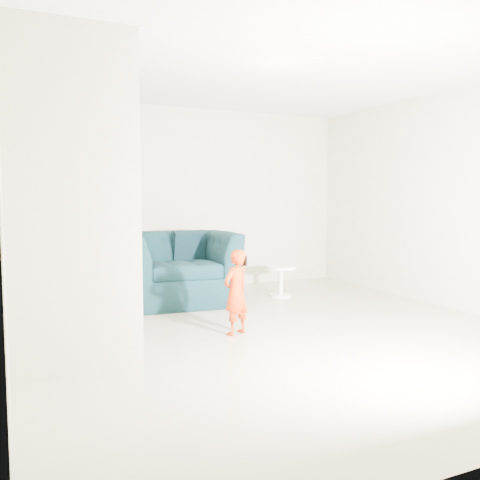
# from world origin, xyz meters

# --- Properties ---
(floor) EXTENTS (5.50, 5.50, 0.00)m
(floor) POSITION_xyz_m (0.00, 0.00, 0.00)
(floor) COLOR tan
(floor) RESTS_ON ground
(ceiling) EXTENTS (5.50, 5.50, 0.00)m
(ceiling) POSITION_xyz_m (0.00, 0.00, 2.70)
(ceiling) COLOR silver
(ceiling) RESTS_ON back_wall
(back_wall) EXTENTS (5.00, 0.00, 5.00)m
(back_wall) POSITION_xyz_m (0.00, 2.75, 1.35)
(back_wall) COLOR #B9B196
(back_wall) RESTS_ON floor
(left_wall) EXTENTS (0.00, 5.50, 5.50)m
(left_wall) POSITION_xyz_m (-2.50, 0.00, 1.35)
(left_wall) COLOR #B9B196
(left_wall) RESTS_ON floor
(right_wall) EXTENTS (0.00, 5.50, 5.50)m
(right_wall) POSITION_xyz_m (2.50, 0.00, 1.35)
(right_wall) COLOR #B9B196
(right_wall) RESTS_ON floor
(armchair) EXTENTS (1.53, 1.37, 0.92)m
(armchair) POSITION_xyz_m (-0.45, 1.82, 0.46)
(armchair) COLOR black
(armchair) RESTS_ON floor
(toddler) EXTENTS (0.37, 0.32, 0.86)m
(toddler) POSITION_xyz_m (-0.41, 0.08, 0.43)
(toddler) COLOR #A82D05
(toddler) RESTS_ON floor
(side_table) EXTENTS (0.43, 0.43, 0.43)m
(side_table) POSITION_xyz_m (0.96, 1.60, 0.29)
(side_table) COLOR white
(side_table) RESTS_ON floor
(staircase) EXTENTS (1.02, 3.03, 3.62)m
(staircase) POSITION_xyz_m (-2.00, 0.55, 0.95)
(staircase) COLOR #ADA089
(staircase) RESTS_ON floor
(cushion) EXTENTS (0.44, 0.21, 0.44)m
(cushion) POSITION_xyz_m (-0.20, 2.12, 0.71)
(cushion) COLOR black
(cushion) RESTS_ON armchair
(throw) EXTENTS (0.05, 0.48, 0.54)m
(throw) POSITION_xyz_m (-1.08, 1.87, 0.58)
(throw) COLOR black
(throw) RESTS_ON armchair
(phone) EXTENTS (0.04, 0.05, 0.10)m
(phone) POSITION_xyz_m (-0.33, 0.04, 0.75)
(phone) COLOR black
(phone) RESTS_ON toddler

